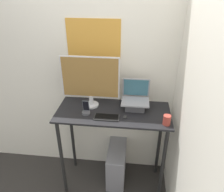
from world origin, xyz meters
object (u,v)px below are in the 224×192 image
at_px(monitor, 90,80).
at_px(computer_tower, 117,163).
at_px(cell_phone, 86,111).
at_px(laptop, 135,102).
at_px(keyboard, 107,117).
at_px(mouse, 125,117).

relative_size(monitor, computer_tower, 1.20).
bearing_deg(cell_phone, monitor, 82.28).
distance_m(laptop, keyboard, 0.36).
height_order(laptop, cell_phone, laptop).
relative_size(keyboard, mouse, 4.62).
bearing_deg(monitor, computer_tower, -2.86).
relative_size(laptop, computer_tower, 0.61).
bearing_deg(mouse, monitor, 152.05).
xyz_separation_m(laptop, monitor, (-0.47, 0.00, 0.22)).
distance_m(keyboard, computer_tower, 0.85).
distance_m(monitor, computer_tower, 1.14).
bearing_deg(cell_phone, mouse, -4.83).
height_order(laptop, monitor, monitor).
xyz_separation_m(laptop, keyboard, (-0.27, -0.22, -0.07)).
relative_size(laptop, cell_phone, 2.00).
height_order(laptop, mouse, laptop).
bearing_deg(monitor, keyboard, -48.38).
height_order(mouse, computer_tower, mouse).
bearing_deg(monitor, laptop, -0.35).
bearing_deg(laptop, keyboard, -141.50).
bearing_deg(computer_tower, monitor, 177.14).
bearing_deg(cell_phone, laptop, 18.40).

